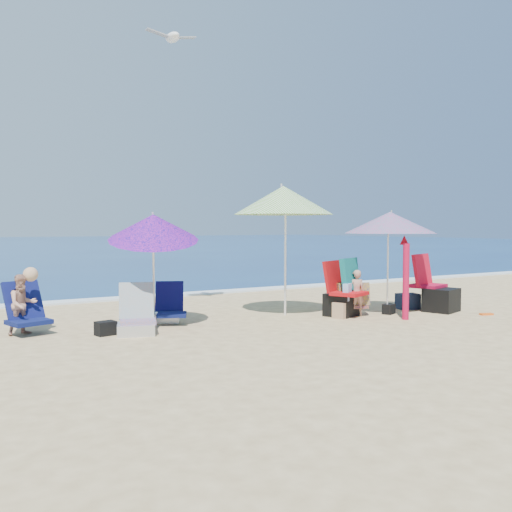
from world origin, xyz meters
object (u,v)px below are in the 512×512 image
camp_chair_left (437,294)px  chair_navy (167,312)px  umbrella_blue (153,227)px  person_center (354,293)px  umbrella_turquoise (390,223)px  chair_rainbow (136,320)px  person_left (24,304)px  seagull (172,37)px  camp_chair_right (343,295)px  umbrella_striped (283,200)px  furled_umbrella (406,273)px

camp_chair_left → chair_navy: bearing=163.6°
umbrella_blue → person_center: (3.44, -0.69, -1.16)m
person_center → umbrella_turquoise: bearing=-9.4°
chair_rainbow → person_left: size_ratio=0.81×
chair_rainbow → seagull: (1.13, 1.29, 4.66)m
camp_chair_right → seagull: 5.38m
camp_chair_left → chair_rainbow: bearing=172.7°
umbrella_turquoise → umbrella_striped: 1.98m
person_center → person_left: bearing=167.6°
camp_chair_left → furled_umbrella: bearing=-162.7°
umbrella_turquoise → umbrella_blue: 4.24m
umbrella_striped → furled_umbrella: bearing=-41.9°
umbrella_striped → person_left: bearing=173.6°
seagull → chair_rainbow: bearing=-131.1°
chair_rainbow → person_left: (-1.44, 0.79, 0.25)m
chair_rainbow → person_center: bearing=-5.4°
furled_umbrella → person_center: furled_umbrella is taller
umbrella_blue → chair_navy: size_ratio=2.09×
furled_umbrella → camp_chair_right: bearing=130.4°
umbrella_striped → seagull: 3.41m
chair_navy → seagull: 4.73m
chair_rainbow → person_left: 1.66m
person_center → umbrella_striped: bearing=147.1°
chair_navy → camp_chair_right: bearing=-18.5°
furled_umbrella → chair_rainbow: bearing=166.0°
chair_navy → camp_chair_left: bearing=-16.4°
chair_navy → camp_chair_right: camp_chair_right is taller
chair_rainbow → person_center: size_ratio=0.95×
umbrella_turquoise → seagull: size_ratio=2.12×
umbrella_striped → chair_rainbow: size_ratio=2.94×
umbrella_striped → umbrella_turquoise: bearing=-24.3°
chair_navy → chair_rainbow: (-0.76, -0.70, 0.02)m
umbrella_turquoise → seagull: bearing=152.7°
umbrella_striped → camp_chair_right: umbrella_striped is taller
camp_chair_right → camp_chair_left: bearing=-13.0°
umbrella_blue → person_center: bearing=-11.4°
camp_chair_left → umbrella_striped: bearing=159.6°
umbrella_striped → furled_umbrella: umbrella_striped is taller
chair_rainbow → chair_navy: bearing=42.7°
umbrella_striped → person_left: 4.54m
umbrella_striped → camp_chair_left: size_ratio=2.20×
umbrella_blue → furled_umbrella: bearing=-19.7°
furled_umbrella → person_center: size_ratio=1.72×
umbrella_turquoise → camp_chair_left: (0.99, -0.23, -1.33)m
umbrella_turquoise → seagull: seagull is taller
umbrella_striped → chair_navy: (-2.03, 0.38, -1.86)m
umbrella_striped → furled_umbrella: 2.44m
chair_navy → camp_chair_left: (4.80, -1.41, 0.14)m
chair_navy → person_left: bearing=177.6°
camp_chair_left → camp_chair_right: (-1.89, 0.44, 0.05)m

